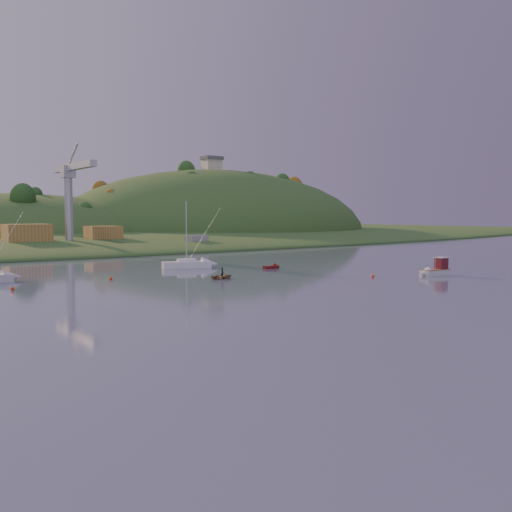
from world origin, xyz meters
TOP-DOWN VIEW (x-y plane):
  - ground at (0.00, 0.00)m, footprint 500.00×500.00m
  - shore_slope at (0.00, 165.00)m, footprint 640.00×150.00m
  - hill_center at (10.00, 210.00)m, footprint 140.00×120.00m
  - hill_right at (95.00, 195.00)m, footprint 150.00×130.00m
  - hilltop_house at (95.00, 195.00)m, footprint 9.00×7.00m
  - hillside_trees at (0.00, 185.00)m, footprint 280.00×50.00m
  - wharf at (5.00, 122.00)m, footprint 42.00×16.00m
  - shed_west at (-8.00, 123.00)m, footprint 11.00×8.00m
  - shed_east at (13.00, 124.00)m, footprint 9.00×7.00m
  - dock_crane at (2.00, 118.39)m, footprint 3.20×28.00m
  - fishing_boat at (27.58, 24.77)m, footprint 6.17×2.37m
  - sailboat_far at (2.57, 59.56)m, footprint 9.09×5.40m
  - canoe at (-1.77, 41.38)m, footprint 3.56×2.58m
  - paddler at (-1.77, 41.38)m, footprint 0.37×0.56m
  - red_tender at (14.98, 49.70)m, footprint 3.60×1.44m
  - work_vessel at (33.95, 108.00)m, footprint 15.74×8.69m
  - buoy_1 at (17.78, 28.73)m, footprint 0.50×0.50m
  - buoy_2 at (-30.72, 46.54)m, footprint 0.50×0.50m
  - buoy_3 at (-15.98, 49.97)m, footprint 0.50×0.50m

SIDE VIEW (x-z plane):
  - ground at x=0.00m, z-range 0.00..0.00m
  - shore_slope at x=0.00m, z-range -3.50..3.50m
  - hill_center at x=10.00m, z-range -18.00..18.00m
  - hill_right at x=95.00m, z-range -30.00..30.00m
  - hillside_trees at x=0.00m, z-range -16.00..16.00m
  - red_tender at x=14.98m, z-range -0.35..0.85m
  - buoy_1 at x=17.78m, z-range 0.00..0.50m
  - buoy_2 at x=-30.72m, z-range 0.00..0.50m
  - buoy_3 at x=-15.98m, z-range 0.00..0.50m
  - canoe at x=-1.77m, z-range 0.00..0.73m
  - paddler at x=-1.77m, z-range 0.00..1.51m
  - sailboat_far at x=2.57m, z-range -5.28..6.83m
  - fishing_boat at x=27.58m, z-range -1.07..2.78m
  - wharf at x=5.00m, z-range 0.00..2.40m
  - work_vessel at x=33.95m, z-range -0.55..3.28m
  - shed_east at x=13.00m, z-range 2.40..6.40m
  - shed_west at x=-8.00m, z-range 2.40..7.20m
  - dock_crane at x=2.00m, z-range 7.02..27.32m
  - hilltop_house at x=95.00m, z-range 30.18..36.63m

